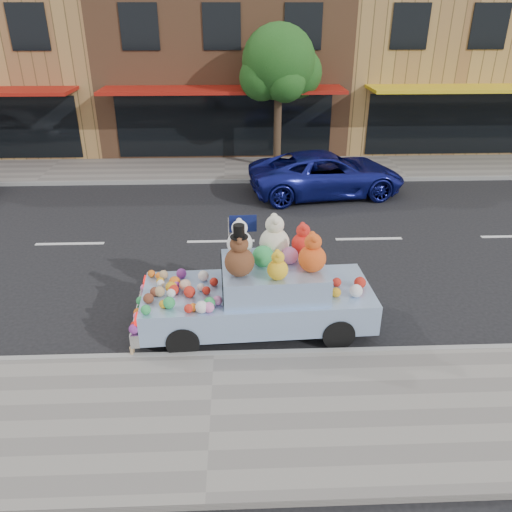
{
  "coord_description": "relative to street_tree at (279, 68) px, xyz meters",
  "views": [
    {
      "loc": [
        0.46,
        -12.16,
        5.58
      ],
      "look_at": [
        0.81,
        -3.43,
        1.25
      ],
      "focal_mm": 35.0,
      "sensor_mm": 36.0,
      "label": 1
    }
  ],
  "objects": [
    {
      "name": "storefront_right",
      "position": [
        7.97,
        5.42,
        -0.05
      ],
      "size": [
        10.0,
        9.8,
        7.3
      ],
      "color": "#AA8247",
      "rests_on": "ground"
    },
    {
      "name": "storefront_mid",
      "position": [
        -2.03,
        5.42,
        -0.05
      ],
      "size": [
        10.0,
        9.8,
        7.3
      ],
      "color": "#8F5D3C",
      "rests_on": "ground"
    },
    {
      "name": "art_car",
      "position": [
        -1.19,
        -10.57,
        -2.89
      ],
      "size": [
        4.56,
        1.96,
        2.32
      ],
      "rotation": [
        0.0,
        0.0,
        0.05
      ],
      "color": "black",
      "rests_on": "ground"
    },
    {
      "name": "ground",
      "position": [
        -2.03,
        -6.55,
        -3.69
      ],
      "size": [
        120.0,
        120.0,
        0.0
      ],
      "primitive_type": "plane",
      "color": "black",
      "rests_on": "ground"
    },
    {
      "name": "near_kerb",
      "position": [
        -2.03,
        -11.55,
        -3.63
      ],
      "size": [
        60.0,
        0.12,
        0.13
      ],
      "primitive_type": "cube",
      "color": "gray",
      "rests_on": "ground"
    },
    {
      "name": "far_kerb",
      "position": [
        -2.03,
        -1.55,
        -3.63
      ],
      "size": [
        60.0,
        0.12,
        0.13
      ],
      "primitive_type": "cube",
      "color": "gray",
      "rests_on": "ground"
    },
    {
      "name": "street_tree",
      "position": [
        0.0,
        0.0,
        0.0
      ],
      "size": [
        3.0,
        2.7,
        5.22
      ],
      "color": "#38281C",
      "rests_on": "ground"
    },
    {
      "name": "car_blue",
      "position": [
        1.4,
        -2.88,
        -2.99
      ],
      "size": [
        5.35,
        3.02,
        1.41
      ],
      "primitive_type": "imported",
      "rotation": [
        0.0,
        0.0,
        1.71
      ],
      "color": "navy",
      "rests_on": "ground"
    },
    {
      "name": "near_sidewalk",
      "position": [
        -2.03,
        -13.05,
        -3.63
      ],
      "size": [
        60.0,
        3.0,
        0.12
      ],
      "primitive_type": "cube",
      "color": "gray",
      "rests_on": "ground"
    },
    {
      "name": "far_sidewalk",
      "position": [
        -2.03,
        -0.05,
        -3.63
      ],
      "size": [
        60.0,
        3.0,
        0.12
      ],
      "primitive_type": "cube",
      "color": "gray",
      "rests_on": "ground"
    }
  ]
}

